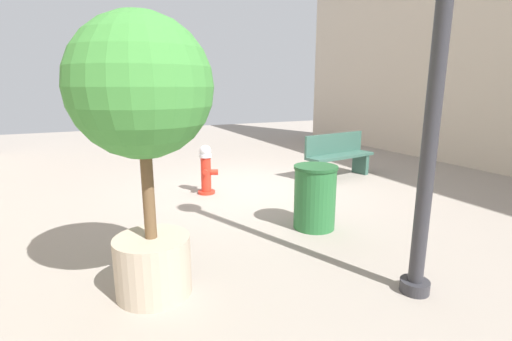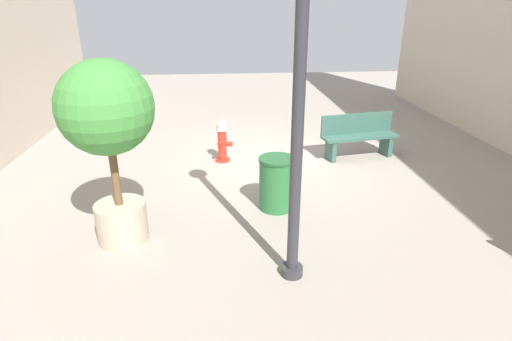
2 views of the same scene
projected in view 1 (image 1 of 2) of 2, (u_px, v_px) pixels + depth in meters
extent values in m
plane|color=gray|center=(255.00, 188.00, 7.30)|extent=(23.40, 23.40, 0.00)
cylinder|color=red|center=(207.00, 192.00, 6.93)|extent=(0.32, 0.32, 0.05)
cylinder|color=red|center=(206.00, 174.00, 6.85)|extent=(0.19, 0.19, 0.64)
cylinder|color=silver|center=(205.00, 156.00, 6.77)|extent=(0.23, 0.23, 0.06)
sphere|color=silver|center=(205.00, 151.00, 6.76)|extent=(0.21, 0.21, 0.21)
cylinder|color=red|center=(206.00, 168.00, 6.97)|extent=(0.13, 0.15, 0.08)
cylinder|color=red|center=(205.00, 172.00, 6.70)|extent=(0.13, 0.15, 0.08)
cylinder|color=red|center=(214.00, 172.00, 6.85)|extent=(0.17, 0.15, 0.11)
cube|color=#33594C|center=(360.00, 164.00, 8.46)|extent=(0.16, 0.41, 0.45)
cube|color=#33594C|center=(317.00, 171.00, 7.72)|extent=(0.16, 0.41, 0.45)
cube|color=#33594C|center=(340.00, 156.00, 8.03)|extent=(1.74, 0.71, 0.06)
cube|color=#33594C|center=(334.00, 143.00, 8.13)|extent=(1.68, 0.34, 0.44)
cylinder|color=tan|center=(153.00, 265.00, 3.55)|extent=(0.72, 0.72, 0.57)
cylinder|color=brown|center=(148.00, 186.00, 3.38)|extent=(0.11, 0.11, 1.01)
sphere|color=#3D8438|center=(141.00, 87.00, 3.18)|extent=(1.25, 1.25, 1.25)
cylinder|color=#2D2D33|center=(415.00, 286.00, 3.62)|extent=(0.28, 0.28, 0.12)
cylinder|color=#2D2D33|center=(438.00, 67.00, 3.15)|extent=(0.14, 0.14, 4.02)
cylinder|color=#266633|center=(315.00, 199.00, 5.18)|extent=(0.58, 0.58, 0.86)
cylinder|color=#1E5128|center=(316.00, 167.00, 5.08)|extent=(0.61, 0.61, 0.04)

